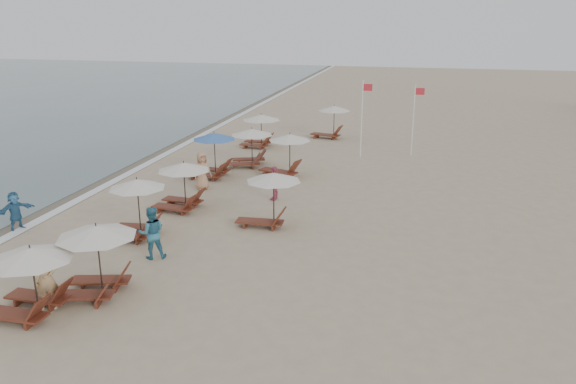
% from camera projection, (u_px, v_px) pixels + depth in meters
% --- Properties ---
extents(ground, '(160.00, 160.00, 0.00)m').
position_uv_depth(ground, '(271.00, 297.00, 17.49)').
color(ground, tan).
rests_on(ground, ground).
extents(wet_sand_band, '(3.20, 140.00, 0.01)m').
position_uv_depth(wet_sand_band, '(89.00, 181.00, 29.60)').
color(wet_sand_band, '#6B5E4C').
rests_on(wet_sand_band, ground).
extents(foam_line, '(0.50, 140.00, 0.02)m').
position_uv_depth(foam_line, '(112.00, 182.00, 29.30)').
color(foam_line, white).
rests_on(foam_line, ground).
extents(lounger_station_0, '(2.61, 2.38, 2.08)m').
position_uv_depth(lounger_station_0, '(28.00, 279.00, 16.18)').
color(lounger_station_0, maroon).
rests_on(lounger_station_0, ground).
extents(lounger_station_1, '(2.61, 2.39, 2.29)m').
position_uv_depth(lounger_station_1, '(93.00, 258.00, 17.25)').
color(lounger_station_1, maroon).
rests_on(lounger_station_1, ground).
extents(lounger_station_2, '(2.39, 2.15, 2.34)m').
position_uv_depth(lounger_station_2, '(134.00, 207.00, 21.83)').
color(lounger_station_2, maroon).
rests_on(lounger_station_2, ground).
extents(lounger_station_3, '(2.54, 2.30, 2.13)m').
position_uv_depth(lounger_station_3, '(180.00, 185.00, 24.99)').
color(lounger_station_3, maroon).
rests_on(lounger_station_3, ground).
extents(lounger_station_4, '(2.60, 2.27, 2.38)m').
position_uv_depth(lounger_station_4, '(211.00, 155.00, 29.98)').
color(lounger_station_4, maroon).
rests_on(lounger_station_4, ground).
extents(lounger_station_5, '(2.62, 2.39, 2.13)m').
position_uv_depth(lounger_station_5, '(249.00, 146.00, 32.21)').
color(lounger_station_5, maroon).
rests_on(lounger_station_5, ground).
extents(lounger_station_6, '(2.57, 2.45, 2.11)m').
position_uv_depth(lounger_station_6, '(259.00, 129.00, 36.78)').
color(lounger_station_6, maroon).
rests_on(lounger_station_6, ground).
extents(inland_station_0, '(2.65, 2.24, 2.22)m').
position_uv_depth(inland_station_0, '(268.00, 193.00, 22.91)').
color(inland_station_0, maroon).
rests_on(inland_station_0, ground).
extents(inland_station_1, '(2.83, 2.26, 2.22)m').
position_uv_depth(inland_station_1, '(284.00, 152.00, 30.18)').
color(inland_station_1, maroon).
rests_on(inland_station_1, ground).
extents(inland_station_2, '(2.78, 2.24, 2.22)m').
position_uv_depth(inland_station_2, '(330.00, 119.00, 39.37)').
color(inland_station_2, maroon).
rests_on(inland_station_2, ground).
extents(beachgoer_near, '(0.83, 0.72, 1.91)m').
position_uv_depth(beachgoer_near, '(46.00, 278.00, 16.57)').
color(beachgoer_near, tan).
rests_on(beachgoer_near, ground).
extents(beachgoer_mid_a, '(1.15, 1.06, 1.89)m').
position_uv_depth(beachgoer_mid_a, '(152.00, 233.00, 20.03)').
color(beachgoer_mid_a, teal).
rests_on(beachgoer_mid_a, ground).
extents(beachgoer_far_a, '(0.52, 0.99, 1.61)m').
position_uv_depth(beachgoer_far_a, '(275.00, 183.00, 26.38)').
color(beachgoer_far_a, '#C04C6C').
rests_on(beachgoer_far_a, ground).
extents(beachgoer_far_b, '(1.05, 1.08, 1.87)m').
position_uv_depth(beachgoer_far_b, '(202.00, 171.00, 27.92)').
color(beachgoer_far_b, tan).
rests_on(beachgoer_far_b, ground).
extents(waterline_walker, '(1.08, 1.50, 1.57)m').
position_uv_depth(waterline_walker, '(15.00, 211.00, 22.76)').
color(waterline_walker, '#2D6289').
rests_on(waterline_walker, ground).
extents(flag_pole_near, '(0.59, 0.08, 4.57)m').
position_uv_depth(flag_pole_near, '(362.00, 115.00, 33.77)').
color(flag_pole_near, silver).
rests_on(flag_pole_near, ground).
extents(flag_pole_far, '(0.60, 0.08, 4.30)m').
position_uv_depth(flag_pole_far, '(414.00, 117.00, 34.11)').
color(flag_pole_far, silver).
rests_on(flag_pole_far, ground).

